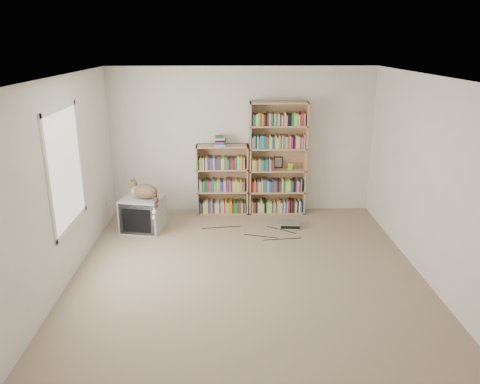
{
  "coord_description": "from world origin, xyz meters",
  "views": [
    {
      "loc": [
        -0.24,
        -5.4,
        2.89
      ],
      "look_at": [
        -0.07,
        1.0,
        0.81
      ],
      "focal_mm": 35.0,
      "sensor_mm": 36.0,
      "label": 1
    }
  ],
  "objects_px": {
    "bookcase_tall": "(277,162)",
    "bookcase_short": "(223,182)",
    "dvd_player": "(289,225)",
    "cat": "(146,194)",
    "crt_tv": "(143,214)"
  },
  "relations": [
    {
      "from": "cat",
      "to": "bookcase_short",
      "type": "distance_m",
      "value": 1.44
    },
    {
      "from": "cat",
      "to": "bookcase_tall",
      "type": "distance_m",
      "value": 2.3
    },
    {
      "from": "crt_tv",
      "to": "bookcase_short",
      "type": "distance_m",
      "value": 1.5
    },
    {
      "from": "cat",
      "to": "bookcase_short",
      "type": "relative_size",
      "value": 0.49
    },
    {
      "from": "bookcase_tall",
      "to": "dvd_player",
      "type": "relative_size",
      "value": 5.46
    },
    {
      "from": "cat",
      "to": "crt_tv",
      "type": "bearing_deg",
      "value": 156.58
    },
    {
      "from": "cat",
      "to": "dvd_player",
      "type": "relative_size",
      "value": 1.69
    },
    {
      "from": "bookcase_tall",
      "to": "bookcase_short",
      "type": "height_order",
      "value": "bookcase_tall"
    },
    {
      "from": "cat",
      "to": "bookcase_tall",
      "type": "relative_size",
      "value": 0.31
    },
    {
      "from": "cat",
      "to": "bookcase_tall",
      "type": "xyz_separation_m",
      "value": [
        2.13,
        0.83,
        0.29
      ]
    },
    {
      "from": "crt_tv",
      "to": "cat",
      "type": "xyz_separation_m",
      "value": [
        0.08,
        -0.07,
        0.35
      ]
    },
    {
      "from": "crt_tv",
      "to": "dvd_player",
      "type": "bearing_deg",
      "value": 12.07
    },
    {
      "from": "bookcase_tall",
      "to": "dvd_player",
      "type": "xyz_separation_m",
      "value": [
        0.13,
        -0.71,
        -0.87
      ]
    },
    {
      "from": "bookcase_short",
      "to": "dvd_player",
      "type": "xyz_separation_m",
      "value": [
        1.08,
        -0.72,
        -0.51
      ]
    },
    {
      "from": "cat",
      "to": "bookcase_short",
      "type": "xyz_separation_m",
      "value": [
        1.18,
        0.83,
        -0.07
      ]
    }
  ]
}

